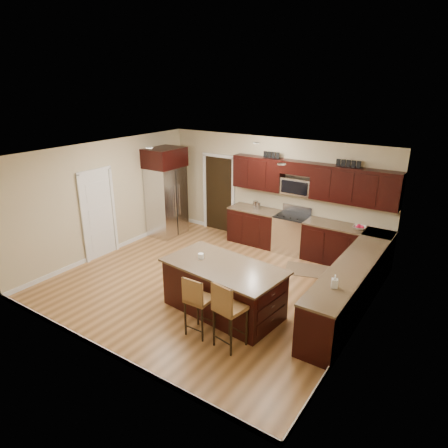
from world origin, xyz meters
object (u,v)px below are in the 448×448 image
Objects in this scene: refrigerator at (166,191)px; range at (291,233)px; stool_mid at (197,300)px; island at (224,290)px; stool_right at (227,308)px.

range is at bearing 13.39° from refrigerator.
refrigerator is (-3.48, 3.21, 0.54)m from stool_mid.
island is (0.13, -3.15, -0.04)m from range.
stool_right reaches higher than range.
range reaches higher than stool_mid.
stool_mid is (0.18, -4.00, 0.19)m from range.
refrigerator is at bearing 151.34° from island.
refrigerator is at bearing 151.40° from stool_right.
stool_mid is 0.59m from stool_right.
stool_right reaches higher than stool_mid.
stool_mid is at bearing -87.35° from range.
island is 4.24m from refrigerator.
refrigerator reaches higher than stool_right.
island is 0.97× the size of refrigerator.
island is 0.88m from stool_mid.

